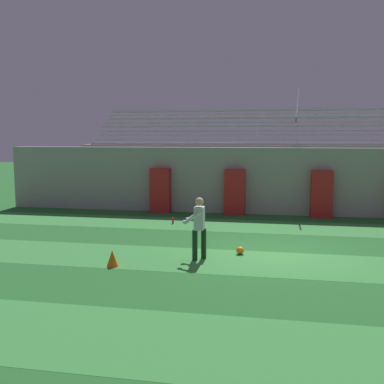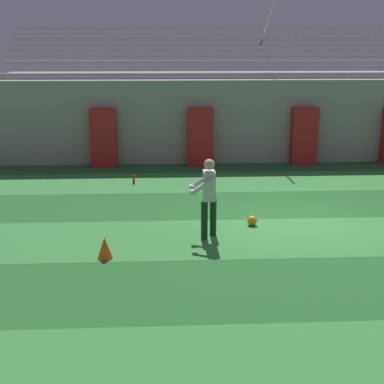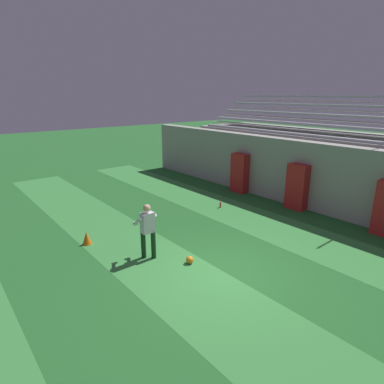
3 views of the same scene
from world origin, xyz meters
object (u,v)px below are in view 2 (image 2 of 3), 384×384
at_px(padding_pillar_far_left, 103,138).
at_px(water_bottle, 134,179).
at_px(padding_pillar_gate_left, 200,137).
at_px(soccer_ball, 252,221).
at_px(padding_pillar_gate_right, 304,136).
at_px(goalkeeper, 208,193).
at_px(traffic_cone, 105,248).

height_order(padding_pillar_far_left, water_bottle, padding_pillar_far_left).
bearing_deg(padding_pillar_gate_left, water_bottle, -131.82).
height_order(padding_pillar_far_left, soccer_ball, padding_pillar_far_left).
bearing_deg(padding_pillar_gate_left, padding_pillar_far_left, 180.00).
height_order(padding_pillar_gate_left, padding_pillar_gate_right, same).
bearing_deg(padding_pillar_gate_right, padding_pillar_gate_left, 180.00).
bearing_deg(padding_pillar_far_left, padding_pillar_gate_right, 0.00).
distance_m(padding_pillar_gate_left, goalkeeper, 7.09).
bearing_deg(padding_pillar_gate_left, padding_pillar_gate_right, 0.00).
bearing_deg(water_bottle, goalkeeper, -69.23).
bearing_deg(goalkeeper, padding_pillar_gate_left, 87.46).
bearing_deg(traffic_cone, goalkeeper, 27.50).
xyz_separation_m(soccer_ball, traffic_cone, (-3.08, -1.78, 0.10)).
bearing_deg(soccer_ball, goalkeeper, -145.54).
bearing_deg(water_bottle, padding_pillar_gate_left, 48.18).
relative_size(padding_pillar_gate_right, soccer_ball, 8.68).
xyz_separation_m(padding_pillar_gate_left, padding_pillar_gate_right, (3.50, 0.00, 0.00)).
bearing_deg(traffic_cone, water_bottle, 87.70).
distance_m(padding_pillar_gate_left, water_bottle, 3.27).
distance_m(padding_pillar_far_left, soccer_ball, 7.53).
height_order(padding_pillar_gate_left, water_bottle, padding_pillar_gate_left).
distance_m(padding_pillar_gate_left, padding_pillar_gate_right, 3.50).
xyz_separation_m(padding_pillar_far_left, soccer_ball, (3.94, -6.37, -0.85)).
distance_m(padding_pillar_gate_left, soccer_ball, 6.46).
distance_m(padding_pillar_far_left, goalkeeper, 7.65).
distance_m(goalkeeper, soccer_ball, 1.53).
height_order(traffic_cone, water_bottle, traffic_cone).
xyz_separation_m(padding_pillar_gate_right, padding_pillar_far_left, (-6.71, 0.00, 0.00)).
relative_size(padding_pillar_far_left, traffic_cone, 4.55).
bearing_deg(water_bottle, padding_pillar_far_left, 114.88).
relative_size(soccer_ball, traffic_cone, 0.52).
xyz_separation_m(padding_pillar_far_left, water_bottle, (1.09, -2.36, -0.84)).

